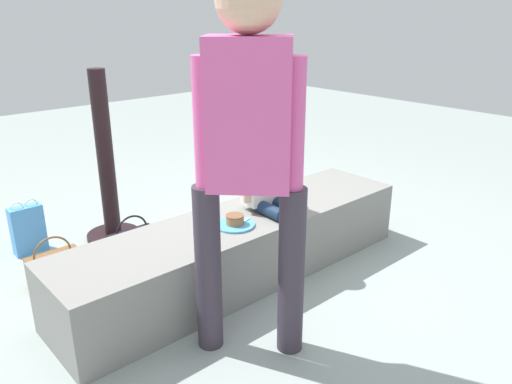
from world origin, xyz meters
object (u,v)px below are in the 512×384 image
object	(u,v)px
child_seated	(263,175)
cake_box_white	(285,199)
cake_plate	(235,222)
party_cup_red	(241,220)
adult_standing	(249,140)
water_bottle_near_gift	(208,203)
gift_bag	(28,229)
handbag_black_leather	(134,248)
handbag_brown_canvas	(55,267)

from	to	relation	value
child_seated	cake_box_white	world-z (taller)	child_seated
cake_plate	party_cup_red	distance (m)	0.93
adult_standing	cake_plate	distance (m)	0.81
cake_box_white	cake_plate	bearing A→B (deg)	-147.43
party_cup_red	cake_plate	bearing A→B (deg)	-131.99
child_seated	water_bottle_near_gift	size ratio (longest dim) A/B	2.68
cake_box_white	gift_bag	bearing A→B (deg)	163.05
gift_bag	water_bottle_near_gift	world-z (taller)	gift_bag
party_cup_red	handbag_black_leather	size ratio (longest dim) A/B	0.28
water_bottle_near_gift	handbag_black_leather	bearing A→B (deg)	-155.32
water_bottle_near_gift	cake_box_white	bearing A→B (deg)	-30.03
child_seated	handbag_black_leather	world-z (taller)	child_seated
cake_plate	cake_box_white	world-z (taller)	cake_plate
handbag_brown_canvas	party_cup_red	bearing A→B (deg)	-4.48
child_seated	water_bottle_near_gift	xyz separation A→B (m)	(0.26, 0.93, -0.52)
cake_box_white	adult_standing	bearing A→B (deg)	-140.08
cake_plate	handbag_brown_canvas	xyz separation A→B (m)	(-0.76, 0.74, -0.31)
handbag_black_leather	adult_standing	bearing A→B (deg)	-88.77
child_seated	handbag_brown_canvas	world-z (taller)	child_seated
adult_standing	cake_box_white	xyz separation A→B (m)	(1.38, 1.15, -0.94)
child_seated	cake_box_white	size ratio (longest dim) A/B	1.48
water_bottle_near_gift	handbag_black_leather	world-z (taller)	handbag_black_leather
adult_standing	handbag_brown_canvas	world-z (taller)	adult_standing
child_seated	adult_standing	world-z (taller)	adult_standing
cake_plate	party_cup_red	bearing A→B (deg)	48.01
gift_bag	child_seated	bearing A→B (deg)	-48.89
gift_bag	handbag_black_leather	xyz separation A→B (m)	(0.42, -0.63, -0.04)
child_seated	adult_standing	bearing A→B (deg)	-136.95
cake_plate	cake_box_white	distance (m)	1.33
adult_standing	handbag_brown_canvas	distance (m)	1.58
adult_standing	gift_bag	size ratio (longest dim) A/B	4.63
cake_box_white	handbag_brown_canvas	xyz separation A→B (m)	(-1.84, 0.05, 0.03)
child_seated	party_cup_red	world-z (taller)	child_seated
party_cup_red	handbag_brown_canvas	xyz separation A→B (m)	(-1.33, 0.10, 0.05)
adult_standing	gift_bag	distance (m)	1.95
cake_box_white	handbag_brown_canvas	distance (m)	1.84
adult_standing	handbag_black_leather	world-z (taller)	adult_standing
party_cup_red	handbag_black_leather	xyz separation A→B (m)	(-0.89, -0.02, 0.08)
gift_bag	water_bottle_near_gift	xyz separation A→B (m)	(1.27, -0.24, -0.08)
party_cup_red	handbag_brown_canvas	bearing A→B (deg)	175.52
gift_bag	handbag_black_leather	world-z (taller)	gift_bag
gift_bag	cake_box_white	xyz separation A→B (m)	(1.82, -0.55, -0.09)
handbag_brown_canvas	child_seated	bearing A→B (deg)	-32.28
cake_plate	handbag_brown_canvas	distance (m)	1.10
gift_bag	water_bottle_near_gift	distance (m)	1.30
cake_box_white	handbag_black_leather	world-z (taller)	handbag_black_leather
party_cup_red	handbag_black_leather	world-z (taller)	handbag_black_leather
child_seated	gift_bag	bearing A→B (deg)	131.11
water_bottle_near_gift	cake_plate	bearing A→B (deg)	-118.34
adult_standing	handbag_brown_canvas	size ratio (longest dim) A/B	5.65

